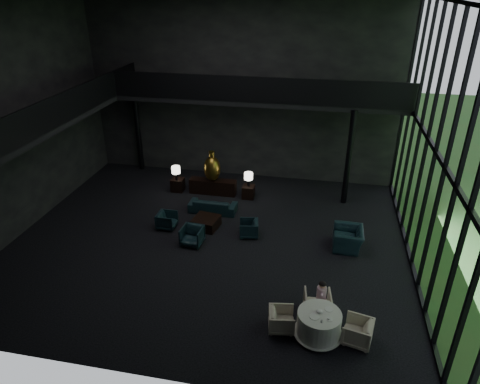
% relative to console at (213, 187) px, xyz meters
% --- Properties ---
extents(floor, '(14.00, 12.00, 0.02)m').
position_rel_console_xyz_m(floor, '(0.84, -3.72, -0.33)').
color(floor, black).
rests_on(floor, ground).
extents(wall_back, '(14.00, 0.04, 8.00)m').
position_rel_console_xyz_m(wall_back, '(0.84, 2.28, 3.67)').
color(wall_back, black).
rests_on(wall_back, ground).
extents(wall_front, '(14.00, 0.04, 8.00)m').
position_rel_console_xyz_m(wall_front, '(0.84, -9.72, 3.67)').
color(wall_front, black).
rests_on(wall_front, ground).
extents(wall_left, '(0.04, 12.00, 8.00)m').
position_rel_console_xyz_m(wall_left, '(-6.16, -3.72, 3.67)').
color(wall_left, black).
rests_on(wall_left, ground).
extents(curtain_wall, '(0.20, 12.00, 8.00)m').
position_rel_console_xyz_m(curtain_wall, '(7.79, -3.72, 3.67)').
color(curtain_wall, black).
rests_on(curtain_wall, ground).
extents(mezzanine_left, '(2.00, 12.00, 0.25)m').
position_rel_console_xyz_m(mezzanine_left, '(-5.16, -3.72, 3.67)').
color(mezzanine_left, black).
rests_on(mezzanine_left, wall_left).
extents(mezzanine_back, '(12.00, 2.00, 0.25)m').
position_rel_console_xyz_m(mezzanine_back, '(1.84, 1.28, 3.67)').
color(mezzanine_back, black).
rests_on(mezzanine_back, wall_back).
extents(railing_left, '(0.06, 12.00, 1.00)m').
position_rel_console_xyz_m(railing_left, '(-4.16, -3.72, 4.27)').
color(railing_left, black).
rests_on(railing_left, mezzanine_left).
extents(railing_back, '(12.00, 0.06, 1.00)m').
position_rel_console_xyz_m(railing_back, '(1.84, 0.28, 4.27)').
color(railing_back, black).
rests_on(railing_back, mezzanine_back).
extents(column_nw, '(0.24, 0.24, 4.00)m').
position_rel_console_xyz_m(column_nw, '(-4.16, 1.98, 1.67)').
color(column_nw, black).
rests_on(column_nw, floor).
extents(column_ne, '(0.24, 0.24, 4.00)m').
position_rel_console_xyz_m(column_ne, '(5.64, 0.28, 1.67)').
color(column_ne, black).
rests_on(column_ne, floor).
extents(console, '(2.05, 0.47, 0.65)m').
position_rel_console_xyz_m(console, '(0.00, 0.00, 0.00)').
color(console, black).
rests_on(console, floor).
extents(bronze_urn, '(0.71, 0.71, 1.33)m').
position_rel_console_xyz_m(bronze_urn, '(0.00, -0.03, 0.90)').
color(bronze_urn, '#AB8B3A').
rests_on(bronze_urn, console).
extents(side_table_left, '(0.53, 0.53, 0.58)m').
position_rel_console_xyz_m(side_table_left, '(-1.60, -0.03, -0.04)').
color(side_table_left, black).
rests_on(side_table_left, floor).
extents(table_lamp_left, '(0.38, 0.38, 0.63)m').
position_rel_console_xyz_m(table_lamp_left, '(-1.60, -0.15, 0.70)').
color(table_lamp_left, black).
rests_on(table_lamp_left, side_table_left).
extents(side_table_right, '(0.50, 0.50, 0.55)m').
position_rel_console_xyz_m(side_table_right, '(1.60, -0.10, -0.05)').
color(side_table_right, black).
rests_on(side_table_right, floor).
extents(table_lamp_right, '(0.37, 0.37, 0.62)m').
position_rel_console_xyz_m(table_lamp_right, '(1.60, -0.09, 0.67)').
color(table_lamp_right, black).
rests_on(table_lamp_right, side_table_right).
extents(sofa, '(1.77, 0.53, 0.69)m').
position_rel_console_xyz_m(sofa, '(0.41, -1.60, 0.02)').
color(sofa, black).
rests_on(sofa, floor).
extents(lounge_armchair_west, '(0.58, 0.62, 0.62)m').
position_rel_console_xyz_m(lounge_armchair_west, '(-0.98, -3.15, -0.01)').
color(lounge_armchair_west, '#112A2E').
rests_on(lounge_armchair_west, floor).
extents(lounge_armchair_east, '(0.64, 0.67, 0.60)m').
position_rel_console_xyz_m(lounge_armchair_east, '(2.16, -3.10, -0.02)').
color(lounge_armchair_east, '#1B303B').
rests_on(lounge_armchair_east, floor).
extents(lounge_armchair_south, '(0.74, 0.70, 0.72)m').
position_rel_console_xyz_m(lounge_armchair_south, '(0.29, -4.04, 0.03)').
color(lounge_armchair_south, black).
rests_on(lounge_armchair_south, floor).
extents(window_armchair, '(0.80, 1.22, 1.06)m').
position_rel_console_xyz_m(window_armchair, '(5.70, -3.19, 0.21)').
color(window_armchair, black).
rests_on(window_armchair, floor).
extents(coffee_table, '(1.04, 1.04, 0.41)m').
position_rel_console_xyz_m(coffee_table, '(0.46, -2.83, -0.12)').
color(coffee_table, black).
rests_on(coffee_table, floor).
extents(dining_table, '(1.31, 1.31, 0.75)m').
position_rel_console_xyz_m(dining_table, '(4.83, -7.58, 0.00)').
color(dining_table, white).
rests_on(dining_table, floor).
extents(dining_chair_north, '(0.79, 0.75, 0.73)m').
position_rel_console_xyz_m(dining_chair_north, '(4.77, -6.72, 0.04)').
color(dining_chair_north, '#B8B39E').
rests_on(dining_chair_north, floor).
extents(dining_chair_east, '(0.77, 0.80, 0.70)m').
position_rel_console_xyz_m(dining_chair_east, '(5.83, -7.61, 0.02)').
color(dining_chair_east, beige).
rests_on(dining_chair_east, floor).
extents(dining_chair_west, '(0.65, 0.68, 0.62)m').
position_rel_console_xyz_m(dining_chair_west, '(3.85, -7.54, -0.02)').
color(dining_chair_west, '#A39E85').
rests_on(dining_chair_west, floor).
extents(child, '(0.28, 0.28, 0.59)m').
position_rel_console_xyz_m(child, '(4.86, -6.63, 0.42)').
color(child, pink).
rests_on(child, dining_chair_north).
extents(plate_a, '(0.27, 0.27, 0.02)m').
position_rel_console_xyz_m(plate_a, '(4.70, -7.73, 0.43)').
color(plate_a, white).
rests_on(plate_a, dining_table).
extents(plate_b, '(0.29, 0.29, 0.02)m').
position_rel_console_xyz_m(plate_b, '(5.06, -7.38, 0.43)').
color(plate_b, white).
rests_on(plate_b, dining_table).
extents(saucer, '(0.19, 0.19, 0.01)m').
position_rel_console_xyz_m(saucer, '(5.08, -7.76, 0.43)').
color(saucer, white).
rests_on(saucer, dining_table).
extents(coffee_cup, '(0.10, 0.10, 0.06)m').
position_rel_console_xyz_m(coffee_cup, '(5.06, -7.76, 0.46)').
color(coffee_cup, white).
rests_on(coffee_cup, saucer).
extents(cereal_bowl, '(0.17, 0.17, 0.08)m').
position_rel_console_xyz_m(cereal_bowl, '(4.81, -7.54, 0.47)').
color(cereal_bowl, white).
rests_on(cereal_bowl, dining_table).
extents(cream_pot, '(0.06, 0.06, 0.06)m').
position_rel_console_xyz_m(cream_pot, '(4.88, -7.89, 0.46)').
color(cream_pot, '#99999E').
rests_on(cream_pot, dining_table).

